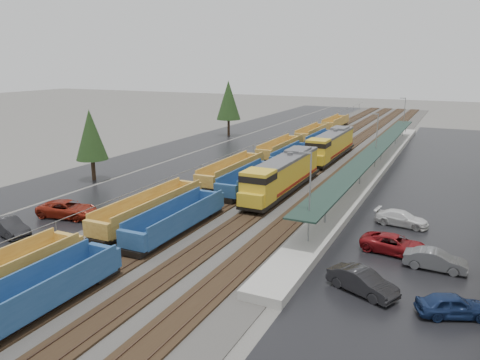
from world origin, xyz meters
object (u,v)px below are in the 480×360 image
object	(u,v)px
locomotive_trail	(331,145)
parked_car_west_b	(9,227)
parked_car_east_d	(453,306)
locomotive_lead	(282,175)
parked_car_east_c	(402,219)
parked_car_west_c	(68,209)
parked_car_east_b	(395,245)
parked_car_east_e	(436,260)
well_string_yellow	(232,171)
parked_car_east_a	(362,282)
well_string_blue	(219,198)

from	to	relation	value
locomotive_trail	parked_car_west_b	size ratio (longest dim) A/B	3.99
parked_car_west_b	parked_car_east_d	distance (m)	35.36
locomotive_lead	parked_car_east_d	size ratio (longest dim) A/B	4.56
locomotive_trail	parked_car_east_c	xyz separation A→B (m)	(13.59, -25.85, -1.62)
locomotive_lead	parked_car_west_c	bearing A→B (deg)	-134.43
parked_car_east_b	parked_car_east_d	bearing A→B (deg)	-143.84
locomotive_trail	parked_car_west_c	bearing A→B (deg)	-113.19
parked_car_west_b	parked_car_east_e	size ratio (longest dim) A/B	1.09
locomotive_lead	parked_car_east_b	xyz separation A→B (m)	(13.93, -11.76, -1.59)
well_string_yellow	parked_car_east_b	distance (m)	26.75
parked_car_east_d	parked_car_east_c	bearing A→B (deg)	-6.30
locomotive_trail	locomotive_lead	bearing A→B (deg)	-90.00
locomotive_trail	parked_car_west_c	xyz separation A→B (m)	(-15.97, -37.29, -1.50)
parked_car_east_c	parked_car_east_d	bearing A→B (deg)	-155.96
parked_car_east_d	parked_car_east_a	bearing A→B (deg)	59.45
well_string_blue	parked_car_east_c	world-z (taller)	well_string_blue
well_string_yellow	parked_car_east_a	xyz separation A→B (m)	(20.92, -23.00, -0.38)
well_string_yellow	parked_car_east_d	xyz separation A→B (m)	(26.35, -23.66, -0.45)
parked_car_west_b	parked_car_east_d	xyz separation A→B (m)	(35.30, 2.04, -0.07)
parked_car_west_c	parked_car_east_e	bearing A→B (deg)	-96.04
locomotive_lead	parked_car_east_c	xyz separation A→B (m)	(13.59, -4.85, -1.62)
parked_car_west_c	well_string_blue	bearing A→B (deg)	-64.85
well_string_blue	parked_car_west_c	xyz separation A→B (m)	(-11.97, -8.66, -0.35)
well_string_yellow	parked_car_east_c	size ratio (longest dim) A/B	24.94
parked_car_east_b	parked_car_east_e	xyz separation A→B (m)	(3.09, -1.82, -0.01)
parked_car_west_b	parked_car_east_b	world-z (taller)	parked_car_west_b
well_string_yellow	parked_car_east_c	world-z (taller)	well_string_yellow
well_string_blue	parked_car_east_e	size ratio (longest dim) A/B	20.61
parked_car_east_b	parked_car_east_e	world-z (taller)	parked_car_east_b
well_string_blue	parked_car_east_e	distance (m)	21.85
parked_car_east_c	well_string_yellow	bearing A→B (deg)	75.42
parked_car_east_b	parked_car_east_e	size ratio (longest dim) A/B	1.19
parked_car_west_c	parked_car_east_a	xyz separation A→B (m)	(28.90, -3.15, -0.03)
well_string_yellow	parked_car_west_c	size ratio (longest dim) A/B	20.32
parked_car_west_c	parked_car_east_d	world-z (taller)	parked_car_west_c
well_string_blue	parked_car_west_b	bearing A→B (deg)	-131.73
well_string_yellow	parked_car_east_a	world-z (taller)	well_string_yellow
locomotive_lead	parked_car_west_b	distance (m)	27.93
parked_car_east_c	parked_car_east_e	world-z (taller)	parked_car_east_e
parked_car_east_b	parked_car_east_d	distance (m)	9.44
locomotive_trail	parked_car_east_b	bearing A→B (deg)	-66.97
parked_car_west_b	parked_car_east_c	distance (m)	35.09
parked_car_east_a	well_string_yellow	bearing A→B (deg)	66.69
parked_car_west_b	locomotive_trail	bearing A→B (deg)	-8.45
well_string_yellow	parked_car_west_b	world-z (taller)	well_string_yellow
well_string_blue	parked_car_east_d	xyz separation A→B (m)	(22.35, -12.47, -0.45)
locomotive_trail	parked_car_east_a	world-z (taller)	locomotive_trail
well_string_yellow	well_string_blue	world-z (taller)	well_string_blue
locomotive_trail	well_string_yellow	distance (m)	19.22
well_string_yellow	parked_car_east_e	world-z (taller)	well_string_yellow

